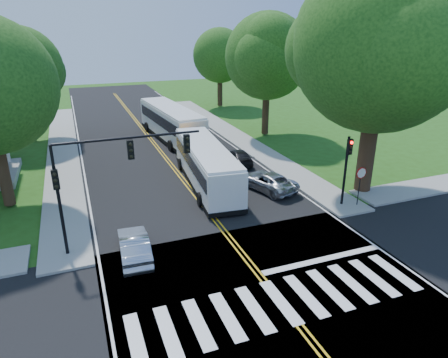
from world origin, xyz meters
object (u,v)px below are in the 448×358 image
bus_follow (171,122)px  signal_nw (107,168)px  hatchback (134,246)px  dark_sedan (238,157)px  suv (268,181)px  bus_lead (206,164)px  signal_ne (347,162)px

bus_follow → signal_nw: bearing=63.2°
hatchback → dark_sedan: (10.37, 11.34, -0.07)m
bus_follow → suv: bearing=96.5°
bus_lead → hatchback: bus_lead is taller
bus_follow → signal_ne: bearing=103.1°
signal_ne → bus_follow: signal_ne is taller
bus_follow → dark_sedan: bus_follow is taller
signal_ne → suv: bearing=127.7°
hatchback → dark_sedan: bearing=-129.2°
bus_lead → suv: (3.68, -2.41, -0.91)m
suv → signal_ne: bearing=110.7°
signal_nw → suv: bearing=21.0°
signal_ne → signal_nw: bearing=-180.0°
hatchback → bus_lead: bearing=-125.9°
signal_nw → bus_follow: bearing=68.0°
signal_nw → dark_sedan: (11.13, 10.03, -3.78)m
signal_ne → dark_sedan: 10.70m
suv → bus_follow: bearing=-95.7°
signal_nw → dark_sedan: 15.46m
hatchback → signal_ne: bearing=-171.1°
signal_ne → bus_follow: 20.36m
bus_follow → dark_sedan: size_ratio=3.17×
signal_nw → signal_ne: signal_nw is taller
signal_nw → bus_follow: size_ratio=0.56×
signal_ne → dark_sedan: (-2.92, 10.02, -2.37)m
signal_ne → dark_sedan: signal_ne is taller
bus_follow → hatchback: (-7.07, -20.67, -1.06)m
bus_lead → hatchback: 10.19m
bus_follow → bus_lead: bearing=82.3°
bus_lead → hatchback: (-6.41, -7.88, -0.88)m
signal_nw → bus_lead: (7.17, 6.57, -2.83)m
signal_nw → dark_sedan: size_ratio=1.78×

